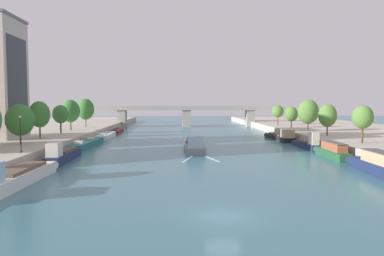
% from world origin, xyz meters
% --- Properties ---
extents(ground_plane, '(400.00, 400.00, 0.00)m').
position_xyz_m(ground_plane, '(0.00, 0.00, 0.00)').
color(ground_plane, '#386B7A').
extents(quay_left, '(36.00, 170.00, 1.87)m').
position_xyz_m(quay_left, '(-40.17, 55.00, 0.94)').
color(quay_left, '#B7AD9E').
rests_on(quay_left, ground).
extents(quay_right, '(36.00, 170.00, 1.87)m').
position_xyz_m(quay_right, '(40.17, 55.00, 0.94)').
color(quay_right, '#B7AD9E').
rests_on(quay_right, ground).
extents(barge_midriver, '(3.46, 17.35, 2.87)m').
position_xyz_m(barge_midriver, '(-0.33, 38.39, 0.85)').
color(barge_midriver, gray).
rests_on(barge_midriver, ground).
extents(wake_behind_barge, '(5.60, 5.88, 0.03)m').
position_xyz_m(wake_behind_barge, '(0.02, 26.61, 0.01)').
color(wake_behind_barge, '#AAD6E0').
rests_on(wake_behind_barge, ground).
extents(moored_boat_left_midway, '(3.68, 16.12, 3.13)m').
position_xyz_m(moored_boat_left_midway, '(-19.89, 9.93, 0.96)').
color(moored_boat_left_midway, silver).
rests_on(moored_boat_left_midway, ground).
extents(moored_boat_left_gap_after, '(2.40, 12.30, 3.07)m').
position_xyz_m(moored_boat_left_gap_after, '(-19.68, 25.35, 0.94)').
color(moored_boat_left_gap_after, '#1E284C').
rests_on(moored_boat_left_gap_after, ground).
extents(moored_boat_left_second, '(3.28, 16.32, 2.24)m').
position_xyz_m(moored_boat_left_second, '(-20.54, 42.24, 0.59)').
color(moored_boat_left_second, '#23666B').
rests_on(moored_boat_left_second, ground).
extents(moored_boat_left_near, '(3.01, 14.69, 2.12)m').
position_xyz_m(moored_boat_left_near, '(-20.22, 59.73, 0.53)').
color(moored_boat_left_near, silver).
rests_on(moored_boat_left_near, ground).
extents(moored_boat_left_end, '(2.08, 10.44, 2.11)m').
position_xyz_m(moored_boat_left_end, '(-19.99, 74.78, 0.54)').
color(moored_boat_left_end, maroon).
rests_on(moored_boat_left_end, ground).
extents(moored_boat_right_second, '(2.88, 13.65, 2.74)m').
position_xyz_m(moored_boat_right_second, '(20.10, 13.50, 1.15)').
color(moored_boat_right_second, '#1E284C').
rests_on(moored_boat_right_second, ground).
extents(moored_boat_right_upstream, '(2.12, 10.59, 2.43)m').
position_xyz_m(moored_boat_right_upstream, '(20.23, 27.12, 1.01)').
color(moored_boat_right_upstream, '#235633').
rests_on(moored_boat_right_upstream, ground).
extents(moored_boat_right_near, '(1.96, 10.49, 3.24)m').
position_xyz_m(moored_boat_right_near, '(20.43, 38.09, 0.92)').
color(moored_boat_right_near, '#1E284C').
rests_on(moored_boat_right_near, ground).
extents(moored_boat_right_downstream, '(3.49, 15.08, 2.73)m').
position_xyz_m(moored_boat_right_downstream, '(19.89, 52.71, 0.81)').
color(moored_boat_right_downstream, black).
rests_on(moored_boat_right_downstream, ground).
extents(tree_left_midway, '(4.31, 4.31, 6.27)m').
position_xyz_m(tree_left_midway, '(-27.85, 30.92, 5.66)').
color(tree_left_midway, brown).
rests_on(tree_left_midway, quay_left).
extents(tree_left_second, '(3.66, 3.66, 6.76)m').
position_xyz_m(tree_left_second, '(-28.02, 39.36, 6.26)').
color(tree_left_second, brown).
rests_on(tree_left_second, quay_left).
extents(tree_left_third, '(3.31, 3.31, 6.00)m').
position_xyz_m(tree_left_third, '(-28.01, 50.92, 5.90)').
color(tree_left_third, brown).
rests_on(tree_left_third, quay_left).
extents(tree_left_far, '(4.33, 4.33, 7.20)m').
position_xyz_m(tree_left_far, '(-28.37, 59.27, 6.41)').
color(tree_left_far, brown).
rests_on(tree_left_far, quay_left).
extents(tree_left_nearest, '(4.41, 4.41, 7.56)m').
position_xyz_m(tree_left_nearest, '(-27.49, 69.74, 6.65)').
color(tree_left_nearest, brown).
rests_on(tree_left_nearest, quay_left).
extents(tree_right_midway, '(3.28, 3.28, 6.06)m').
position_xyz_m(tree_right_midway, '(26.27, 29.93, 6.04)').
color(tree_right_midway, brown).
rests_on(tree_right_midway, quay_right).
extents(tree_right_nearest, '(3.52, 3.52, 6.21)m').
position_xyz_m(tree_right_nearest, '(26.10, 42.78, 5.85)').
color(tree_right_nearest, brown).
rests_on(tree_right_nearest, quay_right).
extents(tree_right_distant, '(4.64, 4.64, 7.21)m').
position_xyz_m(tree_right_distant, '(26.57, 54.30, 6.31)').
color(tree_right_distant, brown).
rests_on(tree_right_distant, quay_right).
extents(tree_right_end_of_row, '(3.34, 3.34, 5.48)m').
position_xyz_m(tree_right_end_of_row, '(26.33, 65.55, 5.41)').
color(tree_right_end_of_row, brown).
rests_on(tree_right_end_of_row, quay_right).
extents(tree_right_second, '(3.46, 3.46, 5.76)m').
position_xyz_m(tree_right_second, '(26.45, 78.25, 5.82)').
color(tree_right_second, brown).
rests_on(tree_right_second, quay_right).
extents(lamppost_left_bank, '(0.28, 0.28, 4.80)m').
position_xyz_m(lamppost_left_bank, '(-23.66, 21.26, 4.50)').
color(lamppost_left_bank, black).
rests_on(lamppost_left_bank, quay_left).
extents(bridge_far, '(68.34, 4.40, 7.31)m').
position_xyz_m(bridge_far, '(0.00, 97.62, 4.75)').
color(bridge_far, '#9E998E').
rests_on(bridge_far, ground).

